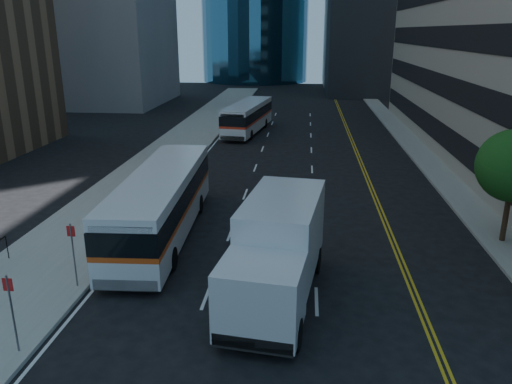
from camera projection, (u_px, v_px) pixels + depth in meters
ground at (302, 332)px, 16.02m from camera, size 160.00×160.00×0.00m
sidewalk_west at (176, 149)px, 40.65m from camera, size 5.00×90.00×0.15m
sidewalk_east at (421, 154)px, 38.84m from camera, size 2.00×90.00×0.15m
bus_front at (162, 202)px, 23.12m from camera, size 3.10×11.98×3.06m
bus_rear at (248, 116)px, 47.21m from camera, size 3.80×11.02×2.78m
box_truck at (277, 251)px, 17.52m from camera, size 3.48×7.65×3.53m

